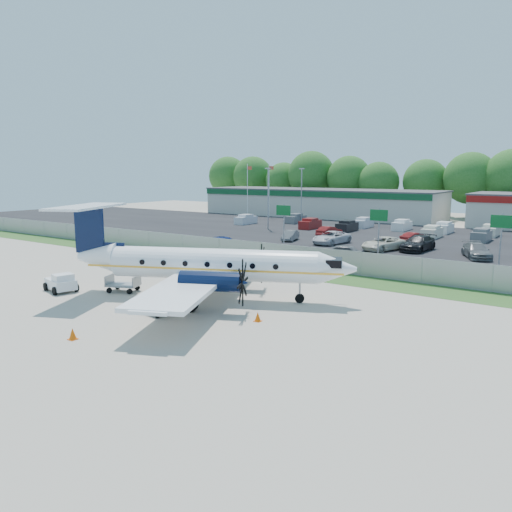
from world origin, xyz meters
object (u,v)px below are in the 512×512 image
Objects in this scene: aircraft at (208,264)px; baggage_cart_near at (157,308)px; pushback_tug at (61,283)px; baggage_cart_far at (123,284)px.

aircraft is 10.30× the size of baggage_cart_near.
pushback_tug is 1.06× the size of baggage_cart_far.
baggage_cart_near is at bearing -23.58° from baggage_cart_far.
baggage_cart_near is 6.84m from baggage_cart_far.
pushback_tug is at bearing -156.09° from aircraft.
aircraft reaches higher than baggage_cart_far.
baggage_cart_far is (-6.27, 2.74, 0.11)m from baggage_cart_near.
pushback_tug is (-10.02, -4.44, -1.76)m from aircraft.
baggage_cart_far is at bearing -162.58° from aircraft.
baggage_cart_far reaches higher than baggage_cart_near.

